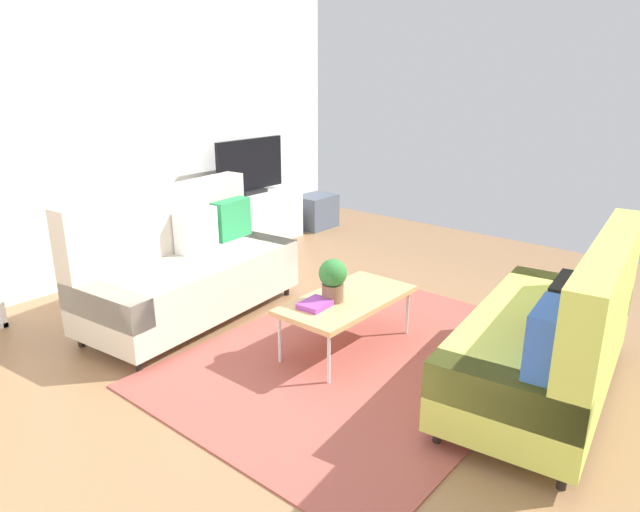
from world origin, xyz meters
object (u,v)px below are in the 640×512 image
object	(u,v)px
storage_trunk	(316,211)
vase_1	(220,191)
tv_console	(251,219)
potted_plant	(333,278)
vase_0	(209,194)
bottle_0	(235,189)
couch_beige	(187,267)
table_book_0	(316,304)
couch_green	(553,335)
coffee_table	(347,301)
tv	(250,167)

from	to	relation	value
storage_trunk	vase_1	size ratio (longest dim) A/B	3.36
tv_console	storage_trunk	world-z (taller)	tv_console
vase_1	tv_console	bearing A→B (deg)	-6.90
potted_plant	vase_1	size ratio (longest dim) A/B	2.08
vase_0	bottle_0	distance (m)	0.33
couch_beige	tv_console	size ratio (longest dim) A/B	1.41
storage_trunk	table_book_0	bearing A→B (deg)	-139.71
couch_green	vase_1	xyz separation A→B (m)	(0.73, 4.04, 0.27)
vase_1	storage_trunk	bearing A→B (deg)	-5.66
tv_console	table_book_0	distance (m)	3.03
vase_1	coffee_table	bearing A→B (deg)	-111.42
vase_1	bottle_0	size ratio (longest dim) A/B	0.80
table_book_0	potted_plant	bearing A→B (deg)	-8.67
tv	storage_trunk	distance (m)	1.32
storage_trunk	vase_1	distance (m)	1.60
vase_1	table_book_0	bearing A→B (deg)	-117.21
table_book_0	bottle_0	world-z (taller)	bottle_0
potted_plant	vase_1	bearing A→B (deg)	66.04
tv_console	vase_1	xyz separation A→B (m)	(-0.41, 0.05, 0.40)
storage_trunk	vase_0	bearing A→B (deg)	174.90
potted_plant	vase_1	distance (m)	2.81
coffee_table	storage_trunk	xyz separation A→B (m)	(2.54, 2.46, -0.17)
couch_beige	coffee_table	world-z (taller)	couch_beige
tv_console	potted_plant	world-z (taller)	potted_plant
storage_trunk	table_book_0	distance (m)	3.70
tv	bottle_0	size ratio (longest dim) A/B	5.16
table_book_0	bottle_0	size ratio (longest dim) A/B	1.24
storage_trunk	couch_beige	bearing A→B (deg)	-160.44
tv_console	bottle_0	xyz separation A→B (m)	(-0.26, -0.04, 0.42)
coffee_table	potted_plant	distance (m)	0.24
bottle_0	couch_green	bearing A→B (deg)	-102.61
potted_plant	table_book_0	bearing A→B (deg)	171.33
couch_beige	couch_green	distance (m)	2.93
potted_plant	tv_console	bearing A→B (deg)	58.31
vase_1	bottle_0	world-z (taller)	bottle_0
vase_1	potted_plant	bearing A→B (deg)	-113.96
couch_green	tv	xyz separation A→B (m)	(1.15, 3.97, 0.51)
couch_beige	table_book_0	world-z (taller)	couch_beige
table_book_0	couch_beige	bearing A→B (deg)	94.59
couch_green	bottle_0	xyz separation A→B (m)	(0.88, 3.95, 0.29)
potted_plant	vase_0	distance (m)	2.75
storage_trunk	bottle_0	size ratio (longest dim) A/B	2.68
storage_trunk	vase_1	bearing A→B (deg)	174.34
coffee_table	tv_console	world-z (taller)	tv_console
couch_green	storage_trunk	bearing A→B (deg)	53.03
storage_trunk	vase_1	world-z (taller)	vase_1
couch_beige	storage_trunk	xyz separation A→B (m)	(2.93, 1.04, -0.23)
tv_console	tv	world-z (taller)	tv
coffee_table	tv_console	distance (m)	2.94
potted_plant	table_book_0	size ratio (longest dim) A/B	1.34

